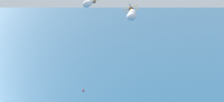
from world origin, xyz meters
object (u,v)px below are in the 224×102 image
object	(u,v)px
marker_buoy	(83,90)
biplane_lead	(93,1)
wingwalker_wingman	(130,5)
biplane_wingman	(131,10)

from	to	relation	value
marker_buoy	biplane_lead	world-z (taller)	biplane_lead
wingwalker_wingman	marker_buoy	bearing A→B (deg)	108.55
marker_buoy	biplane_lead	bearing A→B (deg)	-92.79
biplane_lead	biplane_wingman	xyz separation A→B (m)	(16.57, -5.09, -3.97)
biplane_lead	wingwalker_wingman	world-z (taller)	biplane_lead
biplane_wingman	wingwalker_wingman	world-z (taller)	wingwalker_wingman
wingwalker_wingman	biplane_wingman	bearing A→B (deg)	-17.81
marker_buoy	wingwalker_wingman	distance (m)	67.14
biplane_wingman	wingwalker_wingman	bearing A→B (deg)	162.19
biplane_wingman	wingwalker_wingman	distance (m)	2.19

